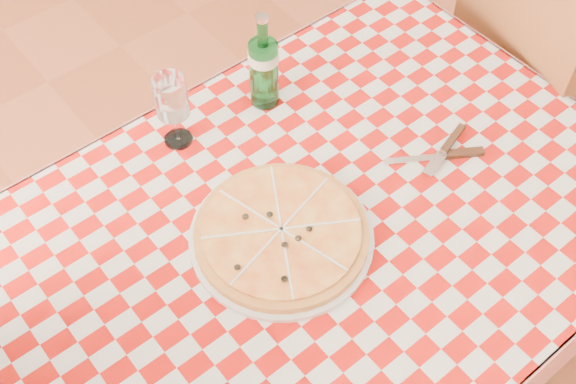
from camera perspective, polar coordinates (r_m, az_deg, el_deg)
name	(u,v)px	position (r m, az deg, el deg)	size (l,w,h in m)	color
dining_table	(315,253)	(1.45, 2.12, -4.87)	(1.20, 0.80, 0.75)	brown
tablecloth	(316,227)	(1.37, 2.24, -2.76)	(1.30, 0.90, 0.01)	#9A0E09
chair_near	(533,81)	(2.00, 18.81, 8.31)	(0.56, 0.56, 0.98)	brown
pizza_plate	(281,233)	(1.33, -0.52, -3.26)	(0.34, 0.34, 0.04)	gold
water_bottle	(264,61)	(1.49, -1.95, 10.33)	(0.06, 0.06, 0.23)	#186226
wine_glass	(174,111)	(1.45, -9.03, 6.30)	(0.07, 0.07, 0.17)	white
cutlery	(443,153)	(1.49, 12.12, 3.00)	(0.22, 0.18, 0.02)	silver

